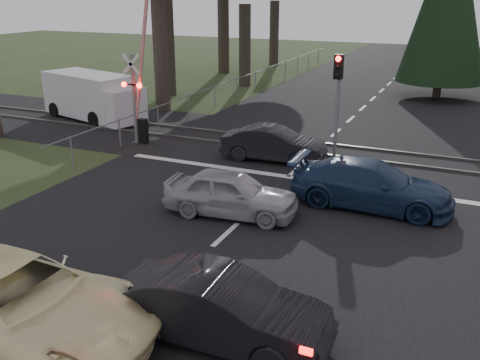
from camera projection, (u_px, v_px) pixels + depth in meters
The scene contains 15 objects.
ground at pixel (169, 287), 12.03m from camera, with size 120.00×120.00×0.00m, color #283D1C.
road at pixel (303, 163), 20.63m from camera, with size 14.00×100.00×0.01m, color black.
rail_corridor at pixel (318, 149), 22.35m from camera, with size 120.00×8.00×0.01m, color black.
stop_line at pixel (288, 177), 19.08m from camera, with size 13.00×0.35×0.00m, color silver.
rail_near at pixel (312, 153), 21.65m from camera, with size 120.00×0.12×0.10m, color #59544C.
rail_far at pixel (323, 144), 23.03m from camera, with size 120.00×0.12×0.10m, color #59544C.
crossing_signal at pixel (139, 96), 22.54m from camera, with size 1.62×0.38×6.96m.
traffic_signal_center at pixel (338, 89), 19.89m from camera, with size 0.32×0.48×4.10m.
fence_left at pixel (246, 93), 34.37m from camera, with size 0.10×36.00×1.20m, color slate, non-canonical shape.
cream_coupe at pixel (10, 303), 9.96m from camera, with size 2.69×5.84×1.62m, color #FFF7B6.
dark_hatchback at pixel (221, 309), 10.00m from camera, with size 1.45×4.17×1.37m, color black.
silver_car at pixel (231, 193), 15.70m from camera, with size 1.60×3.97×1.35m, color #9E9FA5.
blue_sedan at pixel (371, 185), 16.28m from camera, with size 1.99×4.90×1.42m, color #172847.
dark_car_far at pixel (274, 144), 20.71m from camera, with size 1.40×4.01×1.32m, color black.
white_van at pixel (95, 97), 27.16m from camera, with size 6.21×3.59×2.29m.
Camera 1 is at (5.74, -8.95, 6.34)m, focal length 40.00 mm.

